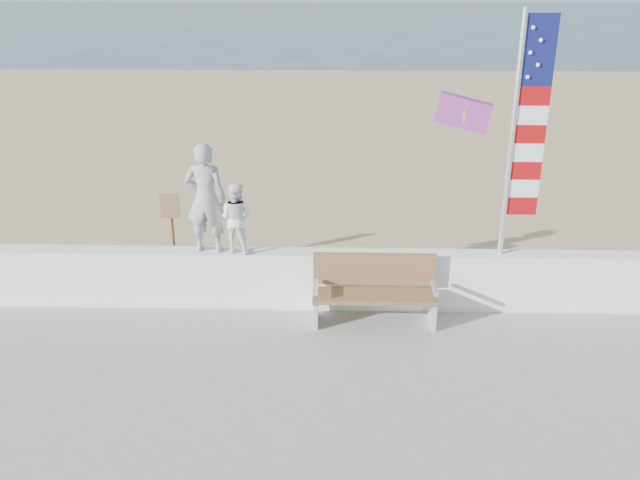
{
  "coord_description": "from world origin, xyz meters",
  "views": [
    {
      "loc": [
        0.45,
        -7.39,
        5.03
      ],
      "look_at": [
        0.2,
        1.8,
        1.35
      ],
      "focal_mm": 38.0,
      "sensor_mm": 36.0,
      "label": 1
    }
  ],
  "objects_px": {
    "adult": "(206,198)",
    "flag": "(522,127)",
    "child": "(236,218)",
    "bench": "(374,289)"
  },
  "relations": [
    {
      "from": "adult",
      "to": "child",
      "type": "height_order",
      "value": "adult"
    },
    {
      "from": "adult",
      "to": "flag",
      "type": "bearing_deg",
      "value": -176.02
    },
    {
      "from": "adult",
      "to": "child",
      "type": "relative_size",
      "value": 1.56
    },
    {
      "from": "child",
      "to": "bench",
      "type": "bearing_deg",
      "value": -176.65
    },
    {
      "from": "child",
      "to": "flag",
      "type": "bearing_deg",
      "value": -164.2
    },
    {
      "from": "child",
      "to": "bench",
      "type": "relative_size",
      "value": 0.59
    },
    {
      "from": "adult",
      "to": "flag",
      "type": "height_order",
      "value": "flag"
    },
    {
      "from": "child",
      "to": "flag",
      "type": "height_order",
      "value": "flag"
    },
    {
      "from": "bench",
      "to": "flag",
      "type": "relative_size",
      "value": 0.51
    },
    {
      "from": "child",
      "to": "bench",
      "type": "distance_m",
      "value": 2.3
    }
  ]
}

